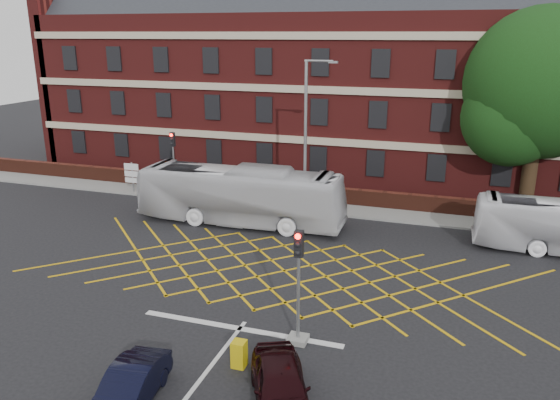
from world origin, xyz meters
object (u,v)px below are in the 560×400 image
(bus_left, at_px, (240,195))
(traffic_light_far, at_px, (174,169))
(car_navy, at_px, (129,388))
(car_maroon, at_px, (281,386))
(deciduous_tree, at_px, (539,94))
(utility_cabinet, at_px, (239,354))
(traffic_light_near, at_px, (298,298))
(direction_signs, at_px, (132,174))
(street_lamp, at_px, (306,168))

(bus_left, xyz_separation_m, traffic_light_far, (-6.63, 4.24, 0.08))
(traffic_light_far, bearing_deg, car_navy, -64.70)
(car_maroon, bearing_deg, traffic_light_far, 101.23)
(bus_left, bearing_deg, deciduous_tree, -64.22)
(bus_left, xyz_separation_m, deciduous_tree, (16.00, 8.01, 5.52))
(traffic_light_far, bearing_deg, utility_cabinet, -55.66)
(bus_left, xyz_separation_m, utility_cabinet, (5.40, -13.36, -1.22))
(traffic_light_near, height_order, utility_cabinet, traffic_light_near)
(traffic_light_near, height_order, traffic_light_far, same)
(bus_left, distance_m, direction_signs, 10.01)
(deciduous_tree, xyz_separation_m, utility_cabinet, (-10.60, -21.37, -6.74))
(deciduous_tree, distance_m, traffic_light_far, 23.58)
(street_lamp, height_order, direction_signs, street_lamp)
(car_navy, bearing_deg, deciduous_tree, 54.64)
(car_navy, height_order, traffic_light_near, traffic_light_near)
(street_lamp, distance_m, direction_signs, 13.14)
(traffic_light_near, bearing_deg, traffic_light_far, 130.90)
(deciduous_tree, distance_m, utility_cabinet, 24.79)
(car_navy, relative_size, car_maroon, 0.91)
(traffic_light_near, relative_size, traffic_light_far, 1.00)
(bus_left, bearing_deg, car_navy, -170.17)
(car_navy, bearing_deg, bus_left, 93.37)
(car_maroon, bearing_deg, utility_cabinet, 117.67)
(traffic_light_far, distance_m, direction_signs, 2.96)
(traffic_light_near, height_order, direction_signs, traffic_light_near)
(car_navy, distance_m, utility_cabinet, 3.72)
(deciduous_tree, relative_size, utility_cabinet, 13.14)
(car_maroon, bearing_deg, car_navy, 173.26)
(utility_cabinet, bearing_deg, deciduous_tree, 63.61)
(car_maroon, distance_m, utility_cabinet, 2.46)
(traffic_light_far, xyz_separation_m, direction_signs, (-2.80, -0.90, -0.39))
(bus_left, xyz_separation_m, car_navy, (3.06, -16.25, -1.08))
(deciduous_tree, distance_m, direction_signs, 26.50)
(direction_signs, height_order, utility_cabinet, direction_signs)
(direction_signs, bearing_deg, utility_cabinet, -48.41)
(deciduous_tree, distance_m, street_lamp, 14.63)
(utility_cabinet, bearing_deg, car_navy, -128.90)
(car_maroon, xyz_separation_m, deciduous_tree, (8.66, 22.86, 6.52))
(direction_signs, bearing_deg, car_maroon, -47.32)
(bus_left, relative_size, traffic_light_far, 2.83)
(bus_left, bearing_deg, utility_cabinet, -158.83)
(street_lamp, bearing_deg, traffic_light_far, 165.40)
(car_maroon, relative_size, street_lamp, 0.44)
(direction_signs, bearing_deg, traffic_light_far, 17.77)
(deciduous_tree, bearing_deg, street_lamp, -152.92)
(bus_left, xyz_separation_m, traffic_light_near, (6.83, -11.29, 0.08))
(car_maroon, height_order, traffic_light_near, traffic_light_near)
(car_maroon, bearing_deg, bus_left, 91.34)
(car_maroon, xyz_separation_m, utility_cabinet, (-1.94, 1.48, -0.22))
(traffic_light_near, distance_m, traffic_light_far, 20.55)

